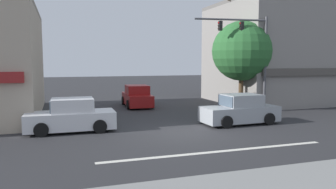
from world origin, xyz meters
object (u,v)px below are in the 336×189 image
(street_tree, at_px, (242,51))
(traffic_light_mast, at_px, (252,48))
(sedan_parked_curbside, at_px, (240,111))
(sedan_waiting_far, at_px, (137,97))
(utility_pole_far_right, at_px, (235,49))
(utility_pole_near_left, at_px, (0,38))
(sedan_crossing_rightbound, at_px, (71,117))

(street_tree, height_order, traffic_light_mast, traffic_light_mast)
(traffic_light_mast, distance_m, sedan_parked_curbside, 5.52)
(street_tree, relative_size, sedan_waiting_far, 1.45)
(sedan_waiting_far, bearing_deg, street_tree, -29.76)
(utility_pole_far_right, relative_size, sedan_waiting_far, 1.98)
(utility_pole_near_left, height_order, traffic_light_mast, utility_pole_near_left)
(utility_pole_near_left, distance_m, utility_pole_far_right, 16.00)
(traffic_light_mast, bearing_deg, utility_pole_far_right, 75.37)
(utility_pole_near_left, xyz_separation_m, utility_pole_far_right, (15.75, 2.81, -0.26))
(street_tree, height_order, utility_pole_far_right, utility_pole_far_right)
(sedan_parked_curbside, distance_m, sedan_waiting_far, 9.13)
(traffic_light_mast, distance_m, sedan_crossing_rightbound, 12.13)
(street_tree, relative_size, sedan_parked_curbside, 1.46)
(street_tree, relative_size, traffic_light_mast, 0.98)
(street_tree, height_order, utility_pole_near_left, utility_pole_near_left)
(sedan_parked_curbside, bearing_deg, sedan_waiting_far, 113.77)
(street_tree, bearing_deg, sedan_parked_curbside, -121.36)
(street_tree, distance_m, sedan_waiting_far, 8.19)
(street_tree, distance_m, traffic_light_mast, 1.33)
(sedan_crossing_rightbound, bearing_deg, sedan_waiting_far, 56.75)
(utility_pole_near_left, bearing_deg, street_tree, 1.29)
(utility_pole_far_right, bearing_deg, traffic_light_mast, -104.63)
(sedan_crossing_rightbound, bearing_deg, sedan_parked_curbside, -5.49)
(street_tree, distance_m, sedan_parked_curbside, 6.36)
(traffic_light_mast, relative_size, sedan_waiting_far, 1.48)
(sedan_crossing_rightbound, distance_m, sedan_parked_curbside, 8.65)
(sedan_waiting_far, bearing_deg, sedan_parked_curbside, -66.23)
(utility_pole_near_left, xyz_separation_m, sedan_crossing_rightbound, (3.41, -3.47, -3.85))
(utility_pole_near_left, distance_m, sedan_waiting_far, 10.04)
(sedan_parked_curbside, bearing_deg, street_tree, 58.64)
(sedan_parked_curbside, bearing_deg, traffic_light_mast, 50.37)
(sedan_crossing_rightbound, relative_size, sedan_parked_curbside, 0.99)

